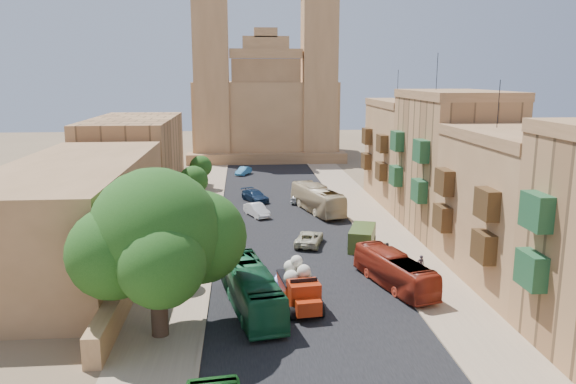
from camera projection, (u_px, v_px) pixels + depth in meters
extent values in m
plane|color=brown|center=(328.00, 361.00, 30.44)|extent=(260.00, 260.00, 0.00)
cube|color=black|center=(285.00, 221.00, 59.70)|extent=(14.00, 140.00, 0.01)
cube|color=#998064|center=(373.00, 219.00, 60.48)|extent=(5.00, 140.00, 0.01)
cube|color=#998064|center=(195.00, 223.00, 58.93)|extent=(5.00, 140.00, 0.01)
cube|color=#998064|center=(350.00, 219.00, 60.26)|extent=(0.25, 140.00, 0.12)
cube|color=#998064|center=(219.00, 222.00, 59.12)|extent=(0.25, 140.00, 0.12)
cube|color=#215330|center=(531.00, 270.00, 31.35)|extent=(0.90, 2.20, 2.00)
cube|color=#215330|center=(536.00, 212.00, 30.66)|extent=(0.90, 2.20, 2.00)
cube|color=#A4754A|center=(521.00, 213.00, 41.40)|extent=(8.00, 14.00, 10.50)
cube|color=olive|center=(527.00, 137.00, 40.25)|extent=(8.20, 14.00, 0.80)
cylinder|color=black|center=(499.00, 104.00, 42.45)|extent=(0.06, 0.06, 3.60)
cube|color=#462E17|center=(484.00, 247.00, 37.47)|extent=(0.90, 2.20, 2.00)
cube|color=#462E17|center=(442.00, 218.00, 45.12)|extent=(0.90, 2.20, 2.00)
cube|color=#462E17|center=(487.00, 204.00, 36.87)|extent=(0.90, 2.20, 2.00)
cube|color=#462E17|center=(444.00, 182.00, 44.52)|extent=(0.90, 2.20, 2.00)
cube|color=#AE7D4F|center=(452.00, 166.00, 54.80)|extent=(8.00, 14.00, 13.00)
cube|color=olive|center=(456.00, 95.00, 53.39)|extent=(8.20, 14.00, 0.80)
cylinder|color=black|center=(437.00, 71.00, 55.59)|extent=(0.06, 0.06, 3.60)
cube|color=#215330|center=(419.00, 191.00, 50.93)|extent=(0.90, 2.20, 2.00)
cube|color=#215330|center=(396.00, 176.00, 58.58)|extent=(0.90, 2.20, 2.00)
cube|color=#215330|center=(421.00, 151.00, 50.19)|extent=(0.90, 2.20, 2.00)
cube|color=#215330|center=(397.00, 141.00, 57.84)|extent=(0.90, 2.20, 2.00)
cube|color=#A4754A|center=(409.00, 154.00, 68.61)|extent=(8.00, 14.00, 11.50)
cube|color=olive|center=(412.00, 103.00, 67.36)|extent=(8.20, 14.00, 0.80)
cylinder|color=black|center=(398.00, 84.00, 69.56)|extent=(0.06, 0.06, 3.60)
cube|color=#462E17|center=(381.00, 171.00, 64.71)|extent=(0.90, 2.20, 2.00)
cube|color=#462E17|center=(366.00, 161.00, 72.36)|extent=(0.90, 2.20, 2.00)
cube|color=#462E17|center=(382.00, 143.00, 64.05)|extent=(0.90, 2.20, 2.00)
cube|color=#462E17|center=(367.00, 136.00, 71.70)|extent=(0.90, 2.20, 2.00)
cube|color=#A4754A|center=(151.00, 243.00, 48.75)|extent=(1.00, 40.00, 1.80)
cube|color=olive|center=(76.00, 213.00, 45.67)|extent=(10.00, 28.00, 8.40)
cube|color=#AE7D4F|center=(134.00, 158.00, 70.87)|extent=(10.00, 22.00, 10.00)
cube|color=#A4754A|center=(264.00, 119.00, 108.02)|extent=(26.00, 20.00, 14.00)
cube|color=olive|center=(267.00, 158.00, 99.03)|extent=(28.00, 4.00, 1.80)
cube|color=olive|center=(266.00, 105.00, 98.83)|extent=(12.00, 2.00, 16.00)
cube|color=#A4754A|center=(266.00, 54.00, 97.01)|extent=(12.60, 2.40, 1.60)
cube|color=#A4754A|center=(266.00, 43.00, 96.66)|extent=(8.00, 2.00, 2.40)
cube|color=#A4754A|center=(266.00, 33.00, 96.30)|extent=(4.00, 2.00, 1.60)
cube|color=#A4754A|center=(212.00, 79.00, 98.40)|extent=(6.00, 6.00, 29.00)
cube|color=#A4754A|center=(319.00, 79.00, 99.95)|extent=(6.00, 6.00, 29.00)
cylinder|color=#3B291D|center=(159.00, 305.00, 33.17)|extent=(1.01, 1.01, 3.85)
sphere|color=#173F11|center=(156.00, 234.00, 32.28)|extent=(7.69, 7.69, 7.69)
sphere|color=#173F11|center=(200.00, 237.00, 33.79)|extent=(5.67, 5.67, 5.67)
sphere|color=#173F11|center=(113.00, 253.00, 31.38)|extent=(5.26, 5.26, 5.26)
sphere|color=#173F11|center=(161.00, 264.00, 30.17)|extent=(4.86, 4.86, 4.86)
sphere|color=#173F11|center=(142.00, 211.00, 34.20)|extent=(4.45, 4.45, 4.45)
cylinder|color=#3B291D|center=(168.00, 274.00, 41.14)|extent=(0.44, 0.44, 1.89)
sphere|color=#173F11|center=(167.00, 249.00, 40.75)|extent=(2.75, 2.75, 2.75)
cylinder|color=#3B291D|center=(184.00, 230.00, 52.84)|extent=(0.44, 0.44, 1.95)
sphere|color=#173F11|center=(183.00, 209.00, 52.43)|extent=(2.83, 2.83, 2.83)
cylinder|color=#3B291D|center=(194.00, 200.00, 64.51)|extent=(0.44, 0.44, 2.30)
sphere|color=#173F11|center=(194.00, 180.00, 64.03)|extent=(3.34, 3.34, 3.34)
cylinder|color=#3B291D|center=(201.00, 182.00, 76.24)|extent=(0.44, 0.44, 2.07)
sphere|color=#173F11|center=(201.00, 167.00, 75.81)|extent=(3.01, 3.01, 3.01)
cube|color=#A3270C|center=(296.00, 284.00, 38.50)|extent=(2.49, 3.64, 0.85)
cube|color=black|center=(296.00, 277.00, 38.40)|extent=(2.55, 3.69, 0.11)
cube|color=#A3270C|center=(304.00, 294.00, 36.39)|extent=(2.17, 1.85, 1.70)
cube|color=#A3270C|center=(308.00, 307.00, 35.38)|extent=(1.74, 1.33, 0.95)
cube|color=black|center=(304.00, 285.00, 36.26)|extent=(1.79, 0.32, 0.85)
cylinder|color=black|center=(292.00, 313.00, 35.56)|extent=(0.44, 0.89, 0.85)
cylinder|color=black|center=(321.00, 311.00, 35.95)|extent=(0.44, 0.89, 0.85)
cylinder|color=black|center=(280.00, 289.00, 39.54)|extent=(0.44, 0.89, 0.85)
cylinder|color=black|center=(306.00, 287.00, 39.93)|extent=(0.44, 0.89, 0.85)
sphere|color=beige|center=(291.00, 278.00, 37.71)|extent=(1.04, 1.04, 1.04)
sphere|color=beige|center=(304.00, 275.00, 38.18)|extent=(1.04, 1.04, 1.04)
sphere|color=beige|center=(294.00, 271.00, 38.89)|extent=(1.04, 1.04, 1.04)
sphere|color=beige|center=(291.00, 267.00, 38.26)|extent=(0.95, 0.95, 0.95)
sphere|color=beige|center=(304.00, 271.00, 37.51)|extent=(0.95, 0.95, 0.95)
sphere|color=beige|center=(297.00, 261.00, 38.07)|extent=(0.85, 0.85, 0.85)
cube|color=#3C511E|center=(362.00, 238.00, 50.26)|extent=(3.36, 5.00, 1.90)
cylinder|color=black|center=(350.00, 248.00, 49.06)|extent=(0.53, 0.82, 0.76)
cylinder|color=black|center=(370.00, 250.00, 48.64)|extent=(0.53, 0.82, 0.76)
cylinder|color=black|center=(354.00, 238.00, 52.11)|extent=(0.53, 0.82, 0.76)
cylinder|color=black|center=(374.00, 240.00, 51.69)|extent=(0.53, 0.82, 0.76)
imported|color=#175631|center=(251.00, 289.00, 36.92)|extent=(4.36, 10.63, 2.89)
imported|color=maroon|center=(394.00, 271.00, 40.91)|extent=(4.42, 9.15, 2.48)
imported|color=#CEB68C|center=(317.00, 199.00, 63.49)|extent=(5.17, 10.86, 2.95)
imported|color=#4060B3|center=(284.00, 281.00, 40.37)|extent=(3.20, 4.47, 1.42)
imported|color=white|center=(257.00, 210.00, 61.58)|extent=(3.01, 4.52, 1.41)
imported|color=beige|center=(309.00, 238.00, 51.20)|extent=(3.36, 5.06, 1.29)
imported|color=#11233E|center=(255.00, 196.00, 68.88)|extent=(3.82, 5.21, 1.40)
imported|color=silver|center=(300.00, 197.00, 68.30)|extent=(2.99, 4.40, 1.39)
imported|color=teal|center=(243.00, 171.00, 87.34)|extent=(2.70, 3.89, 1.22)
imported|color=#2A252D|center=(421.00, 265.00, 43.69)|extent=(0.56, 0.37, 1.53)
imported|color=#383839|center=(387.00, 252.00, 46.75)|extent=(0.44, 0.96, 1.60)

